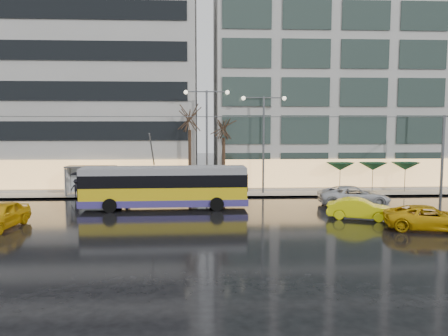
{
  "coord_description": "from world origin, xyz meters",
  "views": [
    {
      "loc": [
        1.57,
        -27.48,
        6.12
      ],
      "look_at": [
        3.21,
        5.0,
        2.95
      ],
      "focal_mm": 35.0,
      "sensor_mm": 36.0,
      "label": 1
    }
  ],
  "objects": [
    {
      "name": "pedestrian_b",
      "position": [
        -4.95,
        12.29,
        1.06
      ],
      "size": [
        1.04,
        0.9,
        1.83
      ],
      "color": "black",
      "rests_on": "sidewalk"
    },
    {
      "name": "street_lamp_near",
      "position": [
        2.0,
        10.8,
        5.99
      ],
      "size": [
        3.96,
        0.36,
        9.03
      ],
      "color": "#595B60",
      "rests_on": "sidewalk"
    },
    {
      "name": "taxi_a",
      "position": [
        -10.47,
        -1.33,
        0.79
      ],
      "size": [
        2.36,
        4.83,
        1.59
      ],
      "primitive_type": "imported",
      "rotation": [
        0.0,
        0.0,
        -0.11
      ],
      "color": "#DEA40B",
      "rests_on": "ground"
    },
    {
      "name": "street_lamp_far",
      "position": [
        7.0,
        10.8,
        5.71
      ],
      "size": [
        3.96,
        0.36,
        8.53
      ],
      "color": "#595B60",
      "rests_on": "sidewalk"
    },
    {
      "name": "trolleybus",
      "position": [
        -1.2,
        4.56,
        1.51
      ],
      "size": [
        12.13,
        4.8,
        5.59
      ],
      "color": "gold",
      "rests_on": "ground"
    },
    {
      "name": "taxi_c",
      "position": [
        14.96,
        -2.87,
        0.71
      ],
      "size": [
        5.52,
        3.48,
        1.42
      ],
      "primitive_type": "imported",
      "rotation": [
        0.0,
        0.0,
        1.34
      ],
      "color": "#DFA50B",
      "rests_on": "ground"
    },
    {
      "name": "pedestrian_c",
      "position": [
        -8.99,
        9.4,
        1.27
      ],
      "size": [
        0.99,
        0.86,
        2.11
      ],
      "color": "black",
      "rests_on": "sidewalk"
    },
    {
      "name": "kerb",
      "position": [
        2.0,
        9.05,
        0.07
      ],
      "size": [
        80.0,
        0.1,
        0.15
      ],
      "primitive_type": "cube",
      "color": "slate",
      "rests_on": "ground"
    },
    {
      "name": "bus_shelter",
      "position": [
        -8.38,
        10.69,
        1.96
      ],
      "size": [
        4.2,
        1.6,
        2.51
      ],
      "color": "#595B60",
      "rests_on": "sidewalk"
    },
    {
      "name": "sedan_silver",
      "position": [
        13.2,
        5.02,
        0.75
      ],
      "size": [
        5.63,
        2.99,
        1.51
      ],
      "primitive_type": "imported",
      "rotation": [
        0.0,
        0.0,
        1.48
      ],
      "color": "silver",
      "rests_on": "ground"
    },
    {
      "name": "pedestrian_a",
      "position": [
        -4.89,
        9.73,
        1.6
      ],
      "size": [
        1.23,
        1.24,
        2.19
      ],
      "color": "black",
      "rests_on": "sidewalk"
    },
    {
      "name": "sidewalk",
      "position": [
        2.0,
        14.0,
        0.07
      ],
      "size": [
        80.0,
        10.0,
        0.15
      ],
      "primitive_type": "cube",
      "color": "gray",
      "rests_on": "ground"
    },
    {
      "name": "parasol_b",
      "position": [
        17.0,
        11.0,
        2.45
      ],
      "size": [
        2.5,
        2.5,
        2.65
      ],
      "color": "#595B60",
      "rests_on": "sidewalk"
    },
    {
      "name": "building_right",
      "position": [
        19.0,
        19.0,
        12.65
      ],
      "size": [
        32.0,
        14.0,
        25.0
      ],
      "primitive_type": "cube",
      "color": "#A8A5A0",
      "rests_on": "sidewalk"
    },
    {
      "name": "parasol_a",
      "position": [
        14.0,
        11.0,
        2.45
      ],
      "size": [
        2.5,
        2.5,
        2.65
      ],
      "color": "#595B60",
      "rests_on": "sidewalk"
    },
    {
      "name": "parasol_c",
      "position": [
        20.0,
        11.0,
        2.45
      ],
      "size": [
        2.5,
        2.5,
        2.65
      ],
      "color": "#595B60",
      "rests_on": "sidewalk"
    },
    {
      "name": "building_left",
      "position": [
        -16.0,
        19.0,
        11.15
      ],
      "size": [
        34.0,
        14.0,
        22.0
      ],
      "primitive_type": "cube",
      "color": "#A8A5A0",
      "rests_on": "sidewalk"
    },
    {
      "name": "taxi_b",
      "position": [
        11.87,
        0.22,
        0.68
      ],
      "size": [
        4.4,
        2.79,
        1.37
      ],
      "primitive_type": "imported",
      "rotation": [
        0.0,
        0.0,
        1.22
      ],
      "color": "#F9F50D",
      "rests_on": "ground"
    },
    {
      "name": "tree_a",
      "position": [
        0.5,
        11.0,
        7.09
      ],
      "size": [
        3.2,
        3.2,
        8.4
      ],
      "color": "black",
      "rests_on": "sidewalk"
    },
    {
      "name": "ground",
      "position": [
        0.0,
        0.0,
        0.0
      ],
      "size": [
        140.0,
        140.0,
        0.0
      ],
      "primitive_type": "plane",
      "color": "black",
      "rests_on": "ground"
    },
    {
      "name": "catenary",
      "position": [
        1.0,
        7.94,
        4.25
      ],
      "size": [
        42.24,
        5.12,
        7.0
      ],
      "color": "#595B60",
      "rests_on": "ground"
    },
    {
      "name": "tree_b",
      "position": [
        3.5,
        11.2,
        6.4
      ],
      "size": [
        3.2,
        3.2,
        7.7
      ],
      "color": "black",
      "rests_on": "sidewalk"
    }
  ]
}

